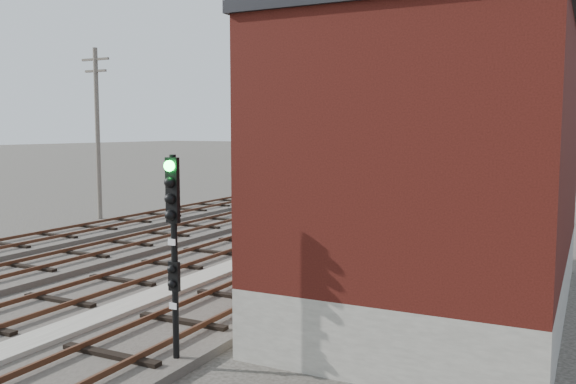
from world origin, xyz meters
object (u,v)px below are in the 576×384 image
Objects in this scene: car_red at (282,172)px; car_grey at (268,173)px; car_silver at (314,171)px; switch_stand at (399,184)px; site_trailer at (334,169)px; signal_mast at (173,243)px.

car_grey is (-1.12, -0.72, -0.09)m from car_red.
car_silver is (1.42, 4.50, -0.11)m from car_red.
switch_stand is at bearing -96.50° from car_grey.
site_trailer is at bearing -72.57° from car_grey.
signal_mast is at bearing -138.88° from car_grey.
car_silver is (-4.10, 4.92, -0.57)m from site_trailer.
car_red is at bearing 162.55° from site_trailer.
switch_stand is 14.78m from car_red.
signal_mast is 46.09m from car_grey.
car_silver is 5.81m from car_grey.
site_trailer is at bearing 134.92° from switch_stand.
signal_mast is 46.26m from car_red.
signal_mast is at bearing -84.81° from site_trailer.
car_silver is at bearing 129.86° from switch_stand.
car_red is (-5.53, 0.42, -0.46)m from site_trailer.
site_trailer is 1.56× the size of car_silver.
car_grey is (-14.45, 5.65, 0.06)m from switch_stand.
switch_stand is 16.12m from car_silver.
car_grey is at bearing 116.26° from signal_mast.
car_silver is at bearing 116.75° from site_trailer.
car_red reaches higher than car_grey.
car_grey is at bearing 169.50° from site_trailer.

